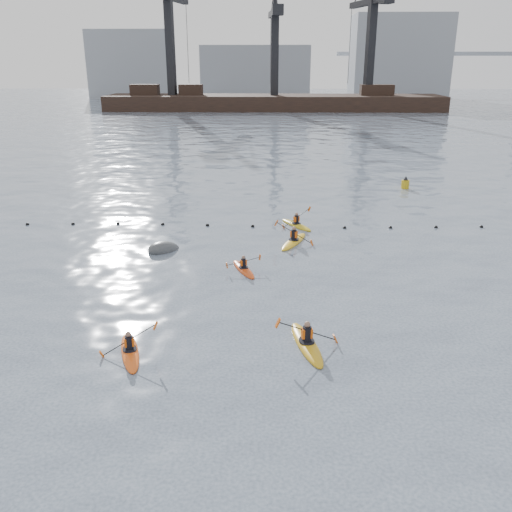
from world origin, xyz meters
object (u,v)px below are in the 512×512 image
object	(u,v)px
kayaker_0	(130,351)
kayaker_5	(296,224)
kayaker_1	(307,343)
kayaker_2	(244,268)
mooring_buoy	(164,250)
kayaker_3	(294,241)
nav_buoy	(405,184)

from	to	relation	value
kayaker_0	kayaker_5	world-z (taller)	kayaker_5
kayaker_1	kayaker_5	size ratio (longest dim) A/B	1.20
kayaker_0	kayaker_2	bearing A→B (deg)	47.94
kayaker_0	kayaker_5	distance (m)	18.07
kayaker_5	mooring_buoy	distance (m)	9.34
kayaker_3	mooring_buoy	distance (m)	7.70
kayaker_0	nav_buoy	bearing A→B (deg)	41.24
kayaker_0	kayaker_2	size ratio (longest dim) A/B	1.12
mooring_buoy	nav_buoy	xyz separation A→B (m)	(17.62, 16.33, 0.37)
nav_buoy	kayaker_2	bearing A→B (deg)	-123.67
kayaker_1	kayaker_3	world-z (taller)	kayaker_3
kayaker_0	kayaker_1	distance (m)	6.70
kayaker_3	kayaker_5	size ratio (longest dim) A/B	1.17
kayaker_0	mooring_buoy	bearing A→B (deg)	76.44
kayaker_1	nav_buoy	distance (m)	29.02
kayaker_1	kayaker_2	distance (m)	8.34
kayaker_2	kayaker_0	bearing A→B (deg)	-136.66
kayaker_1	kayaker_3	distance (m)	12.44
kayaker_0	kayaker_3	distance (m)	14.77
kayaker_0	kayaker_5	xyz separation A→B (m)	(6.99, 16.67, 0.00)
kayaker_0	kayaker_3	size ratio (longest dim) A/B	0.90
kayaker_2	kayaker_5	world-z (taller)	kayaker_5
mooring_buoy	nav_buoy	world-z (taller)	nav_buoy
mooring_buoy	nav_buoy	size ratio (longest dim) A/B	1.74
kayaker_3	nav_buoy	xyz separation A→B (m)	(10.08, 14.77, 0.26)
kayaker_0	kayaker_1	size ratio (longest dim) A/B	0.87
kayaker_3	mooring_buoy	world-z (taller)	kayaker_3
nav_buoy	kayaker_5	bearing A→B (deg)	-130.92
kayaker_3	kayaker_5	world-z (taller)	kayaker_3
kayaker_2	mooring_buoy	bearing A→B (deg)	125.05
kayaker_3	mooring_buoy	xyz separation A→B (m)	(-7.54, -1.56, -0.11)
kayaker_3	mooring_buoy	bearing A→B (deg)	-145.18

